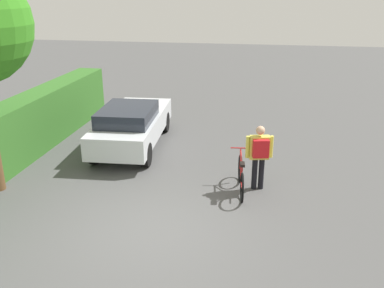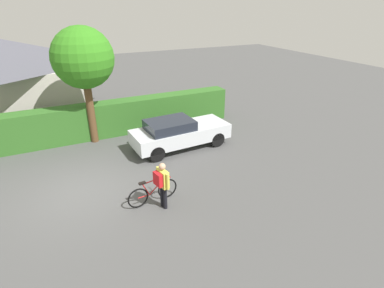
# 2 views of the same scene
# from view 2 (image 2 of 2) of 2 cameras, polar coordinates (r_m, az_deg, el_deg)

# --- Properties ---
(ground_plane) EXTENTS (60.00, 60.00, 0.00)m
(ground_plane) POSITION_cam_2_polar(r_m,az_deg,el_deg) (11.45, -19.81, -8.29)
(ground_plane) COLOR #4A4A4A
(hedge_row) EXTENTS (16.56, 0.90, 1.65)m
(hedge_row) POSITION_cam_2_polar(r_m,az_deg,el_deg) (15.24, -22.53, 3.24)
(hedge_row) COLOR #316523
(hedge_row) RESTS_ON ground
(house_distant) EXTENTS (8.08, 5.78, 4.28)m
(house_distant) POSITION_cam_2_polar(r_m,az_deg,el_deg) (19.60, -30.98, 10.37)
(house_distant) COLOR beige
(house_distant) RESTS_ON ground
(parked_car_near) EXTENTS (4.44, 1.90, 1.38)m
(parked_car_near) POSITION_cam_2_polar(r_m,az_deg,el_deg) (13.55, -2.50, 2.16)
(parked_car_near) COLOR silver
(parked_car_near) RESTS_ON ground
(bicycle) EXTENTS (1.75, 0.50, 0.92)m
(bicycle) POSITION_cam_2_polar(r_m,az_deg,el_deg) (10.13, -7.29, -8.92)
(bicycle) COLOR black
(bicycle) RESTS_ON ground
(person_rider) EXTENTS (0.42, 0.64, 1.60)m
(person_rider) POSITION_cam_2_polar(r_m,az_deg,el_deg) (9.54, -5.63, -7.02)
(person_rider) COLOR black
(person_rider) RESTS_ON ground
(tree_kerbside) EXTENTS (2.61, 2.61, 5.17)m
(tree_kerbside) POSITION_cam_2_polar(r_m,az_deg,el_deg) (14.10, -19.70, 14.76)
(tree_kerbside) COLOR brown
(tree_kerbside) RESTS_ON ground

